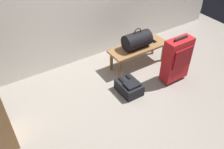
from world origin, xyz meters
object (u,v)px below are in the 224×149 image
object	(u,v)px
bench	(138,49)
duffel_bag_black	(137,40)
backpack_dark	(129,87)
cell_phone	(153,41)
suitcase_upright_red	(177,59)

from	to	relation	value
bench	duffel_bag_black	distance (m)	0.19
duffel_bag_black	backpack_dark	distance (m)	0.78
bench	cell_phone	world-z (taller)	cell_phone
cell_phone	suitcase_upright_red	xyz separation A→B (m)	(-0.08, -0.64, 0.02)
duffel_bag_black	cell_phone	world-z (taller)	duffel_bag_black
duffel_bag_black	backpack_dark	xyz separation A→B (m)	(-0.47, -0.48, -0.40)
bench	suitcase_upright_red	xyz separation A→B (m)	(0.23, -0.62, 0.08)
cell_phone	duffel_bag_black	bearing A→B (deg)	-177.24
cell_phone	suitcase_upright_red	world-z (taller)	suitcase_upright_red
bench	duffel_bag_black	xyz separation A→B (m)	(-0.05, 0.00, 0.19)
duffel_bag_black	suitcase_upright_red	size ratio (longest dim) A/B	0.58
duffel_bag_black	cell_phone	xyz separation A→B (m)	(0.35, 0.02, -0.13)
bench	duffel_bag_black	bearing A→B (deg)	180.00
bench	duffel_bag_black	world-z (taller)	duffel_bag_black
bench	backpack_dark	bearing A→B (deg)	-137.40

